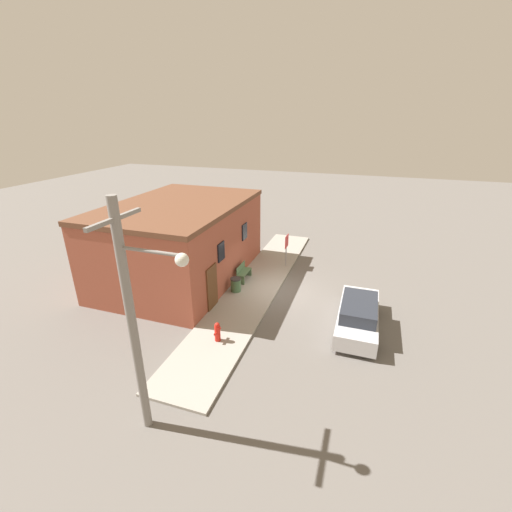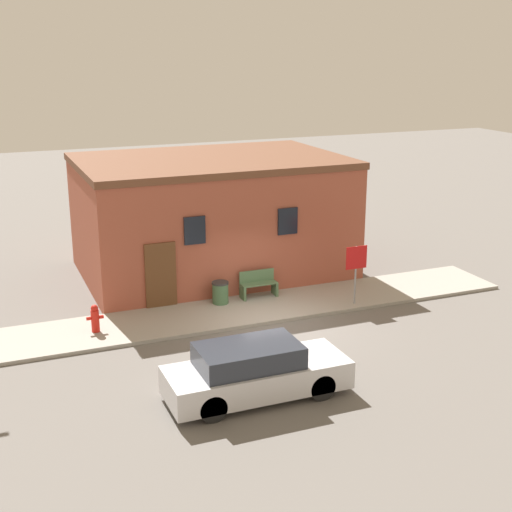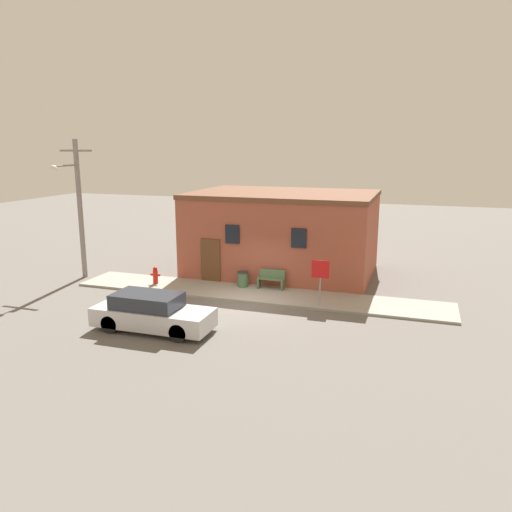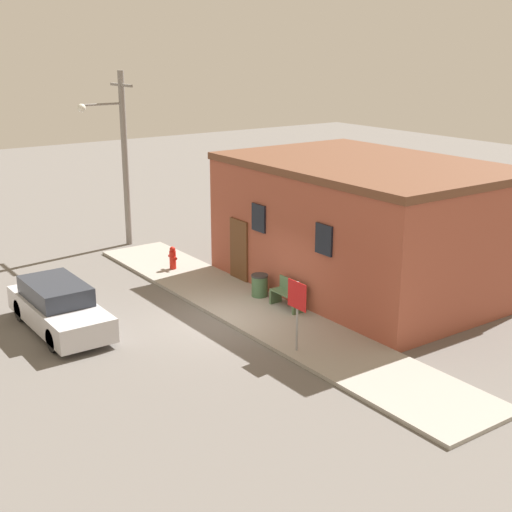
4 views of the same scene
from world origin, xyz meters
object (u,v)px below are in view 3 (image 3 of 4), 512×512
Objects in this scene: bench at (271,280)px; utility_pole at (78,204)px; fire_hydrant at (155,275)px; stop_sign at (320,274)px; parked_car at (152,313)px; trash_bin at (243,279)px.

bench is 10.36m from utility_pole.
fire_hydrant is 5.38m from utility_pole.
stop_sign is 1.57× the size of bench.
parked_car is at bearing -37.50° from utility_pole.
fire_hydrant is at bearing 174.38° from stop_sign.
bench is 0.18× the size of utility_pole.
fire_hydrant is at bearing -168.23° from trash_bin.
stop_sign reaches higher than bench.
bench is at bearing 9.94° from fire_hydrant.
trash_bin is (-1.37, -0.10, -0.06)m from bench.
trash_bin is at bearing 157.35° from stop_sign.
parked_car reaches higher than bench.
utility_pole reaches higher than trash_bin.
parked_car is (-2.67, -6.25, 0.14)m from bench.
trash_bin is (-4.00, 1.67, -0.98)m from stop_sign.
bench is 6.80m from parked_car.
bench is at bearing 4.47° from utility_pole.
stop_sign is 4.44m from trash_bin.
parked_car is at bearing -139.80° from stop_sign.
utility_pole is 1.57× the size of parked_car.
utility_pole is (-9.81, -0.77, 3.24)m from bench.
utility_pole reaches higher than fire_hydrant.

